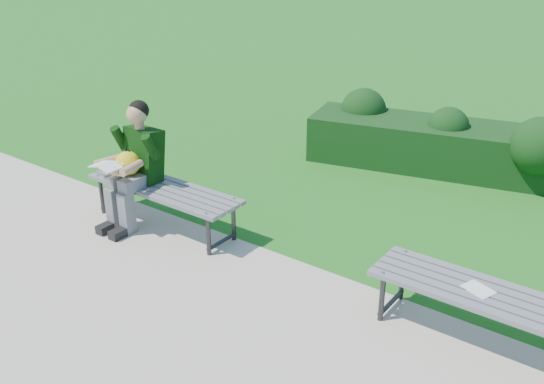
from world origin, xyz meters
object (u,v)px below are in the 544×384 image
object	(u,v)px
bench_left	(163,192)
seated_boy	(134,161)
paper_sheet	(478,289)
hedge	(452,143)
bench_right	(491,300)

from	to	relation	value
bench_left	seated_boy	bearing A→B (deg)	-162.17
seated_boy	paper_sheet	distance (m)	3.60
hedge	bench_left	xyz separation A→B (m)	(-1.81, -3.36, 0.04)
bench_right	seated_boy	xyz separation A→B (m)	(-3.69, -0.12, 0.30)
bench_left	bench_right	xyz separation A→B (m)	(3.39, 0.03, 0.00)
hedge	seated_boy	bearing A→B (deg)	-121.41
bench_left	hedge	bearing A→B (deg)	61.68
seated_boy	paper_sheet	xyz separation A→B (m)	(3.59, 0.12, -0.24)
hedge	bench_right	bearing A→B (deg)	-64.77
hedge	seated_boy	world-z (taller)	seated_boy
hedge	bench_left	distance (m)	3.82
hedge	seated_boy	size ratio (longest dim) A/B	2.86
seated_boy	hedge	bearing A→B (deg)	58.59
hedge	seated_boy	distance (m)	4.07
hedge	bench_right	size ratio (longest dim) A/B	2.09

